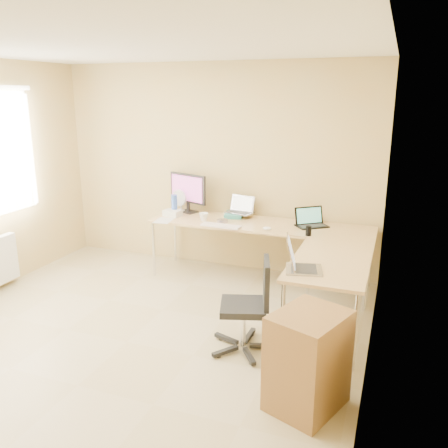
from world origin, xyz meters
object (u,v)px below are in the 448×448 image
at_px(cabinet, 308,361).
at_px(laptop_center, 239,205).
at_px(desk_fan, 181,201).
at_px(mug, 204,217).
at_px(water_bottle, 174,205).
at_px(monitor, 188,193).
at_px(laptop_return, 305,257).
at_px(desk_main, 259,252).
at_px(laptop_black, 312,217).
at_px(desk_return, 329,296).
at_px(office_chair, 243,297).
at_px(keyboard, 221,226).

bearing_deg(cabinet, laptop_center, 140.20).
distance_m(desk_fan, cabinet, 3.23).
height_order(mug, cabinet, mug).
distance_m(water_bottle, desk_fan, 0.19).
distance_m(monitor, laptop_return, 2.39).
bearing_deg(desk_main, desk_fan, 169.93).
bearing_deg(laptop_black, desk_return, -109.14).
distance_m(laptop_black, office_chair, 1.72).
height_order(desk_main, desk_return, same).
bearing_deg(water_bottle, laptop_black, 2.28).
bearing_deg(laptop_return, monitor, 36.45).
bearing_deg(water_bottle, desk_fan, 90.00).
distance_m(keyboard, cabinet, 2.36).
bearing_deg(office_chair, desk_fan, 111.53).
height_order(monitor, cabinet, monitor).
xyz_separation_m(desk_main, keyboard, (-0.38, -0.30, 0.38)).
relative_size(desk_main, cabinet, 3.55).
xyz_separation_m(laptop_return, cabinet, (0.21, -0.83, -0.49)).
relative_size(laptop_return, office_chair, 0.43).
bearing_deg(cabinet, laptop_black, 121.06).
xyz_separation_m(desk_main, office_chair, (0.32, -1.59, 0.14)).
distance_m(mug, laptop_return, 1.90).
bearing_deg(laptop_black, desk_main, 148.85).
distance_m(water_bottle, laptop_return, 2.35).
height_order(monitor, desk_fan, monitor).
bearing_deg(water_bottle, monitor, 62.01).
relative_size(laptop_black, cabinet, 0.47).
distance_m(desk_return, keyboard, 1.57).
relative_size(desk_return, office_chair, 1.52).
relative_size(laptop_center, desk_fan, 1.20).
height_order(laptop_center, laptop_black, laptop_center).
xyz_separation_m(desk_main, laptop_return, (0.79, -1.35, 0.49)).
xyz_separation_m(laptop_center, office_chair, (0.64, -1.79, -0.38)).
bearing_deg(office_chair, laptop_return, 9.20).
bearing_deg(laptop_black, laptop_center, 134.07).
bearing_deg(water_bottle, laptop_center, 13.60).
bearing_deg(laptop_black, mug, 150.88).
relative_size(monitor, desk_fan, 2.19).
height_order(laptop_center, cabinet, laptop_center).
bearing_deg(laptop_black, cabinet, -118.24).
relative_size(desk_fan, laptop_return, 0.74).
distance_m(keyboard, laptop_return, 1.58).
relative_size(desk_fan, office_chair, 0.31).
xyz_separation_m(desk_return, laptop_center, (-1.30, 1.20, 0.52)).
relative_size(office_chair, cabinet, 1.15).
bearing_deg(office_chair, monitor, 109.47).
xyz_separation_m(laptop_center, water_bottle, (-0.80, -0.19, -0.02)).
relative_size(desk_fan, cabinet, 0.36).
distance_m(mug, office_chair, 1.78).
bearing_deg(keyboard, office_chair, -57.97).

